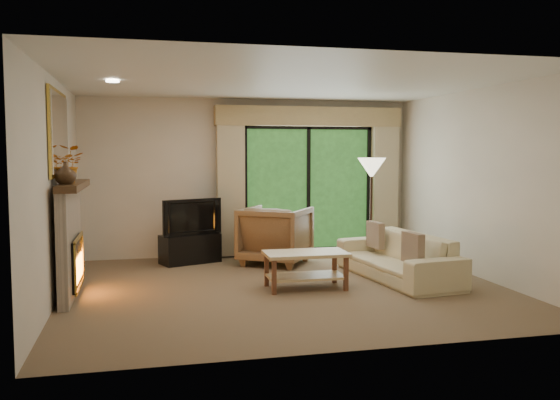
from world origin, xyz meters
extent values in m
plane|color=brown|center=(0.00, 0.00, 0.00)|extent=(5.50, 5.50, 0.00)
plane|color=silver|center=(0.00, 0.00, 2.60)|extent=(5.50, 5.50, 0.00)
plane|color=beige|center=(0.00, 2.50, 1.30)|extent=(5.00, 0.00, 5.00)
plane|color=beige|center=(0.00, -2.50, 1.30)|extent=(5.00, 0.00, 5.00)
plane|color=beige|center=(-2.75, 0.00, 1.30)|extent=(0.00, 5.00, 5.00)
plane|color=beige|center=(2.75, 0.00, 1.30)|extent=(0.00, 5.00, 5.00)
cube|color=tan|center=(-0.35, 2.34, 1.20)|extent=(0.45, 0.18, 2.35)
cube|color=tan|center=(2.35, 2.34, 1.20)|extent=(0.45, 0.18, 2.35)
cube|color=tan|center=(1.00, 2.36, 2.32)|extent=(3.20, 0.24, 0.32)
cube|color=black|center=(-1.05, 1.95, 0.23)|extent=(0.99, 0.70, 0.45)
imported|color=black|center=(-1.05, 1.95, 0.73)|extent=(0.95, 0.47, 0.56)
imported|color=brown|center=(0.23, 1.59, 0.45)|extent=(1.34, 1.35, 0.90)
imported|color=beige|center=(1.61, 0.14, 0.31)|extent=(1.06, 2.20, 0.62)
cube|color=brown|center=(1.54, -0.47, 0.53)|extent=(0.15, 0.40, 0.39)
cube|color=brown|center=(1.54, 0.75, 0.52)|extent=(0.14, 0.39, 0.38)
imported|color=#402A19|center=(-2.61, -0.21, 1.50)|extent=(0.31, 0.31, 0.25)
imported|color=#BE6C18|center=(-2.61, 0.07, 1.59)|extent=(0.46, 0.42, 0.44)
camera|label=1|loc=(-1.78, -7.26, 1.75)|focal=38.00mm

